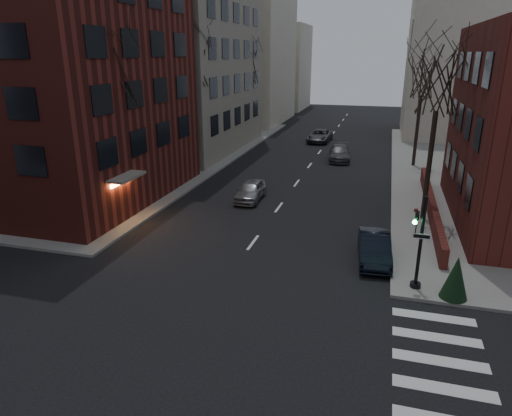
{
  "coord_description": "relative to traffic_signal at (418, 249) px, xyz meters",
  "views": [
    {
      "loc": [
        6.23,
        -9.28,
        9.52
      ],
      "look_at": [
        0.21,
        11.85,
        2.0
      ],
      "focal_mm": 32.0,
      "sensor_mm": 36.0,
      "label": 1
    }
  ],
  "objects": [
    {
      "name": "parked_sedan",
      "position": [
        -1.74,
        2.49,
        -1.23
      ],
      "size": [
        1.8,
        4.21,
        1.35
      ],
      "primitive_type": "imported",
      "rotation": [
        0.0,
        0.0,
        0.09
      ],
      "color": "black",
      "rests_on": "ground"
    },
    {
      "name": "evergreen_shrub",
      "position": [
        1.49,
        -0.49,
        -0.86
      ],
      "size": [
        1.23,
        1.23,
        1.8
      ],
      "primitive_type": "cone",
      "rotation": [
        0.0,
        0.0,
        0.15
      ],
      "color": "black",
      "rests_on": "sidewalk_far_right"
    },
    {
      "name": "building_left_brick",
      "position": [
        -23.44,
        7.51,
        7.09
      ],
      "size": [
        15.0,
        15.0,
        18.0
      ],
      "primitive_type": "cube",
      "color": "maroon",
      "rests_on": "ground"
    },
    {
      "name": "low_wall_right",
      "position": [
        1.36,
        10.01,
        -1.26
      ],
      "size": [
        0.35,
        16.0,
        1.0
      ],
      "primitive_type": "cube",
      "color": "#591E1A",
      "rests_on": "sidewalk_far_right"
    },
    {
      "name": "building_distant_ra",
      "position": [
        7.06,
        41.01,
        6.09
      ],
      "size": [
        14.0,
        14.0,
        16.0
      ],
      "primitive_type": "cube",
      "color": "beige",
      "rests_on": "ground"
    },
    {
      "name": "tree_left_c",
      "position": [
        -16.74,
        31.01,
        6.12
      ],
      "size": [
        3.96,
        3.96,
        9.72
      ],
      "color": "#2D231C",
      "rests_on": "sidewalk_far_left"
    },
    {
      "name": "car_lane_silver",
      "position": [
        -10.15,
        10.02,
        -1.24
      ],
      "size": [
        1.69,
        3.95,
        1.33
      ],
      "primitive_type": "imported",
      "rotation": [
        0.0,
        0.0,
        0.03
      ],
      "color": "#97989D",
      "rests_on": "ground"
    },
    {
      "name": "car_lane_far",
      "position": [
        -8.74,
        32.44,
        -1.23
      ],
      "size": [
        2.53,
        5.0,
        1.36
      ],
      "primitive_type": "imported",
      "rotation": [
        0.0,
        0.0,
        -0.06
      ],
      "color": "#45454B",
      "rests_on": "ground"
    },
    {
      "name": "tree_right_b",
      "position": [
        0.86,
        23.01,
        5.68
      ],
      "size": [
        3.74,
        3.74,
        9.18
      ],
      "color": "#2D231C",
      "rests_on": "sidewalk_far_right"
    },
    {
      "name": "building_left_tan",
      "position": [
        -24.94,
        25.01,
        12.09
      ],
      "size": [
        18.0,
        18.0,
        28.0
      ],
      "primitive_type": "cube",
      "color": "gray",
      "rests_on": "ground"
    },
    {
      "name": "ground",
      "position": [
        -7.94,
        -8.99,
        -1.91
      ],
      "size": [
        160.0,
        160.0,
        0.0
      ],
      "primitive_type": "plane",
      "color": "black",
      "rests_on": "ground"
    },
    {
      "name": "traffic_signal",
      "position": [
        0.0,
        0.0,
        0.0
      ],
      "size": [
        0.76,
        0.44,
        4.0
      ],
      "color": "black",
      "rests_on": "sidewalk_far_right"
    },
    {
      "name": "sidewalk_far_left",
      "position": [
        -36.94,
        21.01,
        -1.83
      ],
      "size": [
        44.0,
        44.0,
        0.15
      ],
      "primitive_type": "cube",
      "color": "gray",
      "rests_on": "ground"
    },
    {
      "name": "building_distant_la",
      "position": [
        -22.94,
        46.01,
        7.09
      ],
      "size": [
        14.0,
        16.0,
        18.0
      ],
      "primitive_type": "cube",
      "color": "beige",
      "rests_on": "ground"
    },
    {
      "name": "streetlamp_near",
      "position": [
        -16.14,
        13.01,
        2.33
      ],
      "size": [
        0.36,
        0.36,
        6.28
      ],
      "color": "black",
      "rests_on": "sidewalk_far_left"
    },
    {
      "name": "tree_left_a",
      "position": [
        -16.74,
        5.01,
        6.56
      ],
      "size": [
        4.18,
        4.18,
        10.26
      ],
      "color": "#2D231C",
      "rests_on": "sidewalk_far_left"
    },
    {
      "name": "building_distant_lb",
      "position": [
        -20.94,
        63.01,
        5.09
      ],
      "size": [
        10.0,
        12.0,
        14.0
      ],
      "primitive_type": "cube",
      "color": "beige",
      "rests_on": "ground"
    },
    {
      "name": "tree_left_b",
      "position": [
        -16.74,
        17.01,
        7.0
      ],
      "size": [
        4.4,
        4.4,
        10.8
      ],
      "color": "#2D231C",
      "rests_on": "sidewalk_far_left"
    },
    {
      "name": "streetlamp_far",
      "position": [
        -16.14,
        33.01,
        2.33
      ],
      "size": [
        0.36,
        0.36,
        6.28
      ],
      "color": "black",
      "rests_on": "sidewalk_far_left"
    },
    {
      "name": "tree_right_a",
      "position": [
        0.86,
        9.01,
        6.12
      ],
      "size": [
        3.96,
        3.96,
        9.72
      ],
      "color": "#2D231C",
      "rests_on": "sidewalk_far_right"
    },
    {
      "name": "car_lane_gray",
      "position": [
        -5.64,
        23.79,
        -1.23
      ],
      "size": [
        2.35,
        4.84,
        1.36
      ],
      "primitive_type": "imported",
      "rotation": [
        0.0,
        0.0,
        0.1
      ],
      "color": "#404045",
      "rests_on": "ground"
    },
    {
      "name": "sandwich_board",
      "position": [
        1.48,
        10.24,
        -1.35
      ],
      "size": [
        0.49,
        0.58,
        0.81
      ],
      "primitive_type": "cube",
      "rotation": [
        0.0,
        0.0,
        -0.3
      ],
      "color": "white",
      "rests_on": "sidewalk_far_right"
    }
  ]
}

